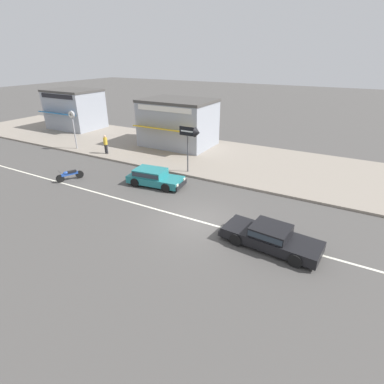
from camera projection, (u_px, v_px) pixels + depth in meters
The scene contains 11 objects.
ground_plane at pixel (198, 221), 16.08m from camera, with size 160.00×160.00×0.00m, color #4C4947.
lane_centre_stripe at pixel (198, 221), 16.08m from camera, with size 50.40×0.14×0.01m, color silver.
kerb_strip at pixel (257, 164), 24.17m from camera, with size 68.00×10.00×0.15m, color gray.
hatchback_teal_0 at pixel (154, 177), 20.29m from camera, with size 4.00×2.05×1.10m.
sedan_black_2 at pixel (270, 237), 13.74m from camera, with size 4.69×2.10×1.06m.
motorcycle_0 at pixel (69, 175), 21.08m from camera, with size 0.95×1.79×0.80m.
street_clock at pixel (73, 121), 26.80m from camera, with size 0.64×0.22×3.44m.
arrow_signboard at pixel (194, 135), 20.96m from camera, with size 1.63×0.70×3.39m.
pedestrian_near_clock at pixel (105, 143), 26.07m from camera, with size 0.34×0.34×1.64m.
shopfront_corner_warung at pixel (178, 123), 28.15m from camera, with size 6.58×5.49×4.26m.
shopfront_mid_block at pixel (75, 109), 34.86m from camera, with size 5.85×5.19×4.36m.
Camera 1 is at (6.47, -12.35, 8.17)m, focal length 28.00 mm.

